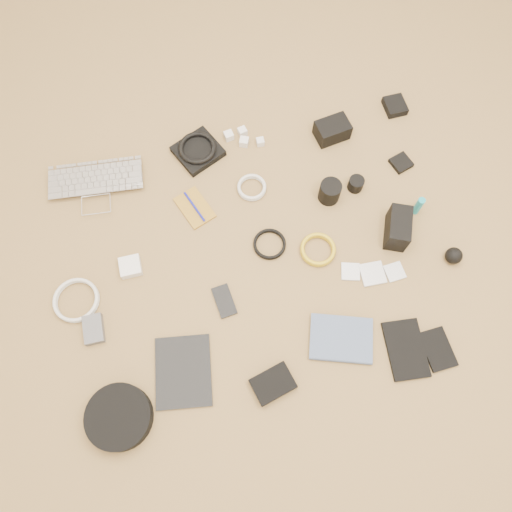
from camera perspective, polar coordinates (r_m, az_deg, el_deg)
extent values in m
cube|color=olive|center=(1.80, 0.38, -0.14)|extent=(4.00, 4.00, 0.04)
imported|color=#BBBBBF|center=(1.96, -17.77, 7.12)|extent=(0.37, 0.28, 0.03)
cube|color=black|center=(1.97, -6.64, 11.81)|extent=(0.21, 0.20, 0.03)
torus|color=black|center=(1.95, -6.72, 12.18)|extent=(0.17, 0.17, 0.02)
cube|color=silver|center=(2.00, -3.13, 13.57)|extent=(0.04, 0.04, 0.03)
cube|color=silver|center=(2.01, -1.57, 14.03)|extent=(0.04, 0.04, 0.03)
cube|color=silver|center=(1.98, 0.49, 12.92)|extent=(0.03, 0.03, 0.03)
cube|color=silver|center=(1.98, -1.37, 12.91)|extent=(0.04, 0.04, 0.03)
cube|color=black|center=(2.01, 8.70, 14.03)|extent=(0.14, 0.11, 0.07)
cube|color=black|center=(2.15, 15.59, 16.19)|extent=(0.08, 0.09, 0.03)
cube|color=olive|center=(1.86, -7.02, 5.50)|extent=(0.14, 0.18, 0.01)
cylinder|color=#121698|center=(1.86, -7.05, 5.62)|extent=(0.06, 0.13, 0.01)
torus|color=silver|center=(1.89, -0.49, 7.74)|extent=(0.14, 0.14, 0.01)
cylinder|color=black|center=(1.86, 8.43, 7.29)|extent=(0.10, 0.10, 0.08)
cylinder|color=black|center=(1.91, 11.34, 8.08)|extent=(0.07, 0.07, 0.05)
cube|color=black|center=(2.02, 16.24, 10.19)|extent=(0.09, 0.09, 0.02)
cube|color=silver|center=(1.80, -14.15, -1.17)|extent=(0.07, 0.07, 0.03)
torus|color=silver|center=(1.82, -19.79, -4.83)|extent=(0.19, 0.19, 0.01)
torus|color=black|center=(1.79, 1.56, 1.30)|extent=(0.14, 0.14, 0.01)
torus|color=gold|center=(1.79, 7.06, 0.64)|extent=(0.17, 0.17, 0.01)
cube|color=black|center=(1.83, 15.90, 3.11)|extent=(0.12, 0.16, 0.10)
cylinder|color=teal|center=(1.90, 18.06, 5.47)|extent=(0.03, 0.03, 0.09)
cube|color=#525256|center=(1.77, -18.07, -7.97)|extent=(0.06, 0.10, 0.03)
cube|color=black|center=(1.69, -8.31, -12.93)|extent=(0.21, 0.26, 0.01)
cube|color=black|center=(1.72, -3.65, -5.15)|extent=(0.07, 0.12, 0.01)
cube|color=silver|center=(1.78, 10.75, -1.77)|extent=(0.08, 0.08, 0.01)
cube|color=silver|center=(1.79, 13.17, -2.00)|extent=(0.09, 0.09, 0.01)
cube|color=silver|center=(1.82, 15.55, -1.76)|extent=(0.07, 0.07, 0.01)
sphere|color=black|center=(1.88, 21.66, 0.03)|extent=(0.08, 0.08, 0.06)
cylinder|color=black|center=(1.69, -15.37, -17.33)|extent=(0.25, 0.25, 0.06)
cube|color=black|center=(1.65, 1.94, -14.39)|extent=(0.15, 0.12, 0.03)
imported|color=#475778|center=(1.69, 9.62, -11.87)|extent=(0.25, 0.21, 0.02)
cube|color=black|center=(1.75, 16.74, -10.18)|extent=(0.14, 0.21, 0.01)
cube|color=black|center=(1.78, 20.04, -9.98)|extent=(0.10, 0.14, 0.01)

